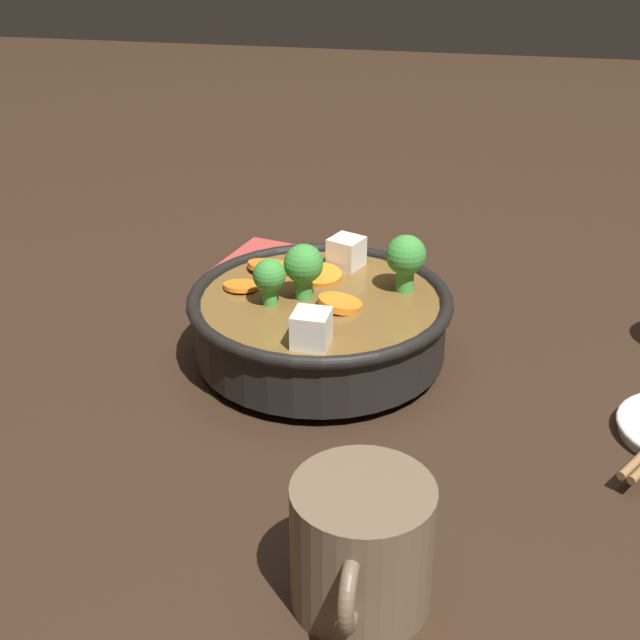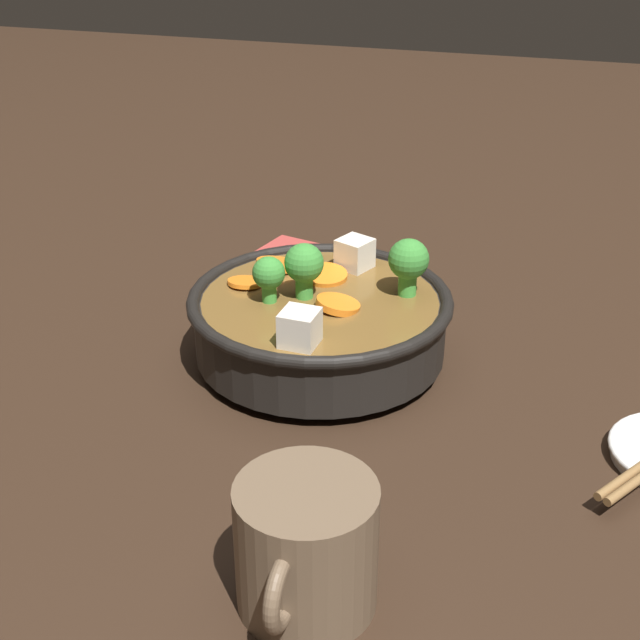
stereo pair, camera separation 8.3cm
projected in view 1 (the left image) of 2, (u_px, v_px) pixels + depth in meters
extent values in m
plane|color=black|center=(320.00, 360.00, 0.85)|extent=(3.00, 3.00, 0.00)
cylinder|color=black|center=(320.00, 355.00, 0.84)|extent=(0.13, 0.13, 0.01)
cylinder|color=black|center=(320.00, 325.00, 0.83)|extent=(0.23, 0.23, 0.05)
torus|color=black|center=(320.00, 299.00, 0.82)|extent=(0.24, 0.24, 0.01)
cylinder|color=brown|center=(320.00, 314.00, 0.82)|extent=(0.22, 0.22, 0.03)
cylinder|color=orange|center=(271.00, 266.00, 0.87)|extent=(0.06, 0.06, 0.01)
cylinder|color=orange|center=(319.00, 275.00, 0.86)|extent=(0.06, 0.06, 0.01)
cylinder|color=orange|center=(340.00, 303.00, 0.80)|extent=(0.06, 0.06, 0.01)
cylinder|color=orange|center=(242.00, 286.00, 0.84)|extent=(0.04, 0.04, 0.01)
cylinder|color=green|center=(270.00, 295.00, 0.80)|extent=(0.01, 0.01, 0.02)
sphere|color=#388433|center=(269.00, 275.00, 0.79)|extent=(0.03, 0.03, 0.03)
cylinder|color=green|center=(405.00, 279.00, 0.83)|extent=(0.02, 0.02, 0.02)
sphere|color=#388433|center=(406.00, 255.00, 0.82)|extent=(0.04, 0.04, 0.04)
cylinder|color=green|center=(304.00, 288.00, 0.81)|extent=(0.02, 0.02, 0.02)
sphere|color=#388433|center=(303.00, 264.00, 0.80)|extent=(0.04, 0.04, 0.04)
cube|color=silver|center=(311.00, 329.00, 0.73)|extent=(0.03, 0.03, 0.03)
cube|color=silver|center=(346.00, 252.00, 0.87)|extent=(0.04, 0.04, 0.03)
cylinder|color=brown|center=(362.00, 545.00, 0.55)|extent=(0.09, 0.09, 0.09)
torus|color=brown|center=(351.00, 592.00, 0.51)|extent=(0.05, 0.01, 0.05)
cube|color=#A33833|center=(261.00, 258.00, 1.05)|extent=(0.12, 0.10, 0.00)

